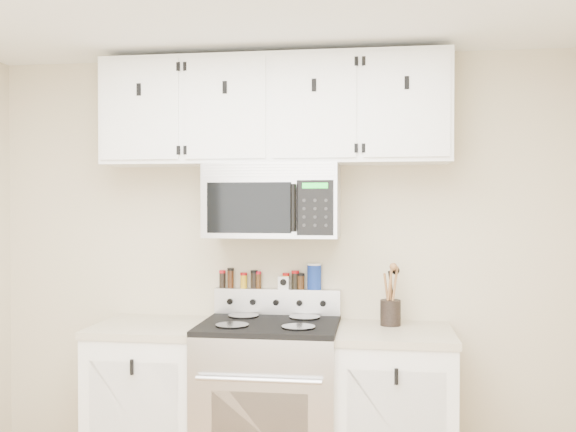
% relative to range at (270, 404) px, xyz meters
% --- Properties ---
extents(back_wall, '(3.50, 0.01, 2.50)m').
position_rel_range_xyz_m(back_wall, '(0.00, 0.32, 0.76)').
color(back_wall, '#C2B891').
rests_on(back_wall, floor).
extents(range, '(0.76, 0.65, 1.10)m').
position_rel_range_xyz_m(range, '(0.00, 0.00, 0.00)').
color(range, '#B7B7BA').
rests_on(range, floor).
extents(base_cabinet_left, '(0.64, 0.62, 0.92)m').
position_rel_range_xyz_m(base_cabinet_left, '(-0.69, 0.02, -0.03)').
color(base_cabinet_left, white).
rests_on(base_cabinet_left, floor).
extents(base_cabinet_right, '(0.64, 0.62, 0.92)m').
position_rel_range_xyz_m(base_cabinet_right, '(0.69, 0.02, -0.03)').
color(base_cabinet_right, white).
rests_on(base_cabinet_right, floor).
extents(microwave, '(0.76, 0.44, 0.42)m').
position_rel_range_xyz_m(microwave, '(0.00, 0.13, 1.14)').
color(microwave, '#9E9EA3').
rests_on(microwave, back_wall).
extents(upper_cabinets, '(2.00, 0.35, 0.62)m').
position_rel_range_xyz_m(upper_cabinets, '(-0.00, 0.15, 1.66)').
color(upper_cabinets, white).
rests_on(upper_cabinets, back_wall).
extents(utensil_crock, '(0.12, 0.12, 0.34)m').
position_rel_range_xyz_m(utensil_crock, '(0.67, 0.15, 0.52)').
color(utensil_crock, black).
rests_on(utensil_crock, base_cabinet_right).
extents(kitchen_timer, '(0.07, 0.06, 0.08)m').
position_rel_range_xyz_m(kitchen_timer, '(0.04, 0.28, 0.65)').
color(kitchen_timer, white).
rests_on(kitchen_timer, range).
extents(salt_canister, '(0.09, 0.09, 0.16)m').
position_rel_range_xyz_m(salt_canister, '(0.22, 0.28, 0.69)').
color(salt_canister, navy).
rests_on(salt_canister, range).
extents(spice_jar_0, '(0.04, 0.04, 0.11)m').
position_rel_range_xyz_m(spice_jar_0, '(-0.34, 0.28, 0.67)').
color(spice_jar_0, black).
rests_on(spice_jar_0, range).
extents(spice_jar_1, '(0.04, 0.04, 0.12)m').
position_rel_range_xyz_m(spice_jar_1, '(-0.29, 0.28, 0.67)').
color(spice_jar_1, '#381C0D').
rests_on(spice_jar_1, range).
extents(spice_jar_2, '(0.04, 0.04, 0.09)m').
position_rel_range_xyz_m(spice_jar_2, '(-0.21, 0.28, 0.66)').
color(spice_jar_2, gold).
rests_on(spice_jar_2, range).
extents(spice_jar_3, '(0.04, 0.04, 0.11)m').
position_rel_range_xyz_m(spice_jar_3, '(-0.14, 0.28, 0.67)').
color(spice_jar_3, black).
rests_on(spice_jar_3, range).
extents(spice_jar_4, '(0.04, 0.04, 0.10)m').
position_rel_range_xyz_m(spice_jar_4, '(-0.12, 0.28, 0.67)').
color(spice_jar_4, '#442810').
rests_on(spice_jar_4, range).
extents(spice_jar_5, '(0.04, 0.04, 0.10)m').
position_rel_range_xyz_m(spice_jar_5, '(0.05, 0.28, 0.66)').
color(spice_jar_5, gold).
rests_on(spice_jar_5, range).
extents(spice_jar_6, '(0.05, 0.05, 0.11)m').
position_rel_range_xyz_m(spice_jar_6, '(0.11, 0.28, 0.67)').
color(spice_jar_6, black).
rests_on(spice_jar_6, range).
extents(spice_jar_7, '(0.04, 0.04, 0.10)m').
position_rel_range_xyz_m(spice_jar_7, '(0.14, 0.28, 0.66)').
color(spice_jar_7, '#40240F').
rests_on(spice_jar_7, range).
extents(spice_jar_8, '(0.04, 0.04, 0.09)m').
position_rel_range_xyz_m(spice_jar_8, '(0.22, 0.28, 0.66)').
color(spice_jar_8, orange).
rests_on(spice_jar_8, range).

